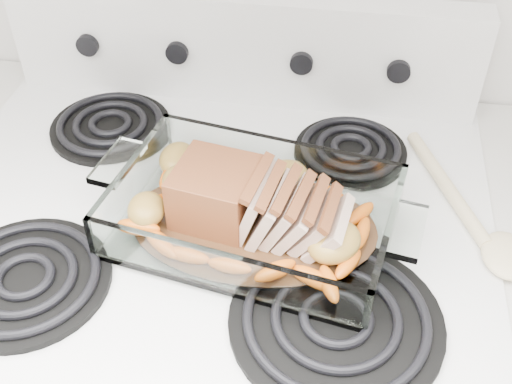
# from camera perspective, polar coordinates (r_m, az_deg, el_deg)

# --- Properties ---
(baking_dish) EXTENTS (0.35, 0.23, 0.07)m
(baking_dish) POSITION_cam_1_polar(r_m,az_deg,el_deg) (0.83, -0.22, -2.41)
(baking_dish) COLOR white
(baking_dish) RESTS_ON electric_range
(pork_roast) EXTENTS (0.22, 0.10, 0.08)m
(pork_roast) POSITION_cam_1_polar(r_m,az_deg,el_deg) (0.82, -1.17, -0.93)
(pork_roast) COLOR brown
(pork_roast) RESTS_ON baking_dish
(roast_vegetables) EXTENTS (0.37, 0.20, 0.04)m
(roast_vegetables) POSITION_cam_1_polar(r_m,az_deg,el_deg) (0.85, -0.08, -0.19)
(roast_vegetables) COLOR #CD5908
(roast_vegetables) RESTS_ON baking_dish
(wooden_spoon) EXTENTS (0.15, 0.28, 0.02)m
(wooden_spoon) POSITION_cam_1_polar(r_m,az_deg,el_deg) (0.90, 19.22, -2.66)
(wooden_spoon) COLOR beige
(wooden_spoon) RESTS_ON electric_range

